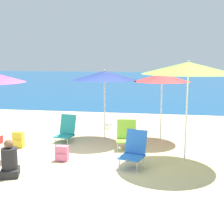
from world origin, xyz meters
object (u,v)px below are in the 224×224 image
beach_umbrella_red (162,78)px  beach_chair_lime (126,135)px  beach_chair_teal (66,130)px  person_seated_near (10,162)px  seagull (109,125)px  backpack_pink (62,154)px  beach_umbrella_navy (105,75)px  backpack_yellow (18,140)px  beach_chair_blue (134,149)px  beach_umbrella_lime (188,68)px

beach_umbrella_red → beach_chair_lime: beach_umbrella_red is taller
beach_chair_teal → beach_chair_lime: (1.81, -0.46, 0.04)m
beach_chair_teal → person_seated_near: 2.83m
beach_umbrella_red → seagull: beach_umbrella_red is taller
backpack_pink → person_seated_near: bearing=-123.5°
beach_umbrella_red → beach_umbrella_navy: bearing=-171.3°
beach_chair_teal → backpack_yellow: (-1.07, -0.85, -0.14)m
beach_umbrella_red → beach_chair_blue: (-0.54, -2.40, -1.44)m
beach_umbrella_red → backpack_yellow: (-3.76, -1.46, -1.62)m
beach_umbrella_lime → beach_umbrella_navy: size_ratio=1.14×
beach_umbrella_red → backpack_yellow: bearing=-158.7°
beach_umbrella_red → beach_chair_blue: bearing=-102.6°
beach_chair_teal → beach_chair_lime: beach_chair_lime is taller
beach_chair_blue → beach_chair_lime: bearing=119.9°
beach_chair_teal → beach_chair_blue: bearing=-29.4°
beach_chair_lime → beach_chair_teal: bearing=159.3°
beach_umbrella_lime → beach_chair_blue: beach_umbrella_lime is taller
backpack_yellow → beach_umbrella_red: bearing=21.3°
person_seated_near → backpack_yellow: person_seated_near is taller
beach_umbrella_red → person_seated_near: bearing=-130.9°
beach_umbrella_red → backpack_pink: 3.63m
beach_chair_blue → backpack_pink: size_ratio=2.23×
beach_umbrella_lime → person_seated_near: beach_umbrella_lime is taller
seagull → beach_chair_lime: bearing=-68.1°
beach_chair_teal → backpack_pink: beach_chair_teal is taller
person_seated_near → backpack_pink: size_ratio=2.14×
beach_umbrella_lime → seagull: size_ratio=8.71×
beach_umbrella_navy → beach_chair_lime: size_ratio=2.67×
beach_umbrella_red → beach_chair_lime: 2.00m
beach_umbrella_navy → backpack_yellow: beach_umbrella_navy is taller
backpack_yellow → backpack_pink: size_ratio=1.19×
backpack_pink → beach_umbrella_lime: bearing=8.8°
beach_umbrella_navy → seagull: bearing=96.1°
beach_chair_lime → seagull: beach_chair_lime is taller
beach_umbrella_lime → backpack_pink: (-2.84, -0.44, -1.99)m
beach_umbrella_lime → backpack_yellow: 4.80m
beach_chair_lime → backpack_yellow: bearing=-178.7°
beach_umbrella_navy → beach_chair_teal: (-1.07, -0.36, -1.55)m
person_seated_near → beach_umbrella_red: bearing=29.3°
backpack_yellow → beach_chair_blue: bearing=-16.3°
beach_umbrella_lime → backpack_pink: bearing=-171.2°
beach_chair_blue → seagull: (-1.23, 3.56, -0.26)m
beach_umbrella_red → beach_chair_teal: beach_umbrella_red is taller
person_seated_near → seagull: size_ratio=2.88×
beach_umbrella_navy → beach_umbrella_lime: bearing=-36.4°
person_seated_near → beach_chair_blue: bearing=3.0°
beach_umbrella_lime → beach_chair_teal: size_ratio=3.06×
beach_chair_teal → person_seated_near: (-0.28, -2.81, -0.04)m
beach_umbrella_navy → beach_umbrella_red: bearing=8.7°
beach_umbrella_navy → beach_chair_lime: 1.87m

